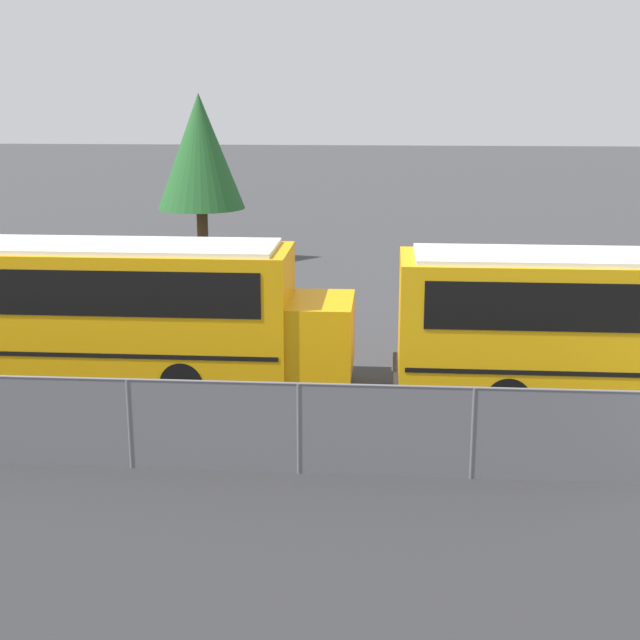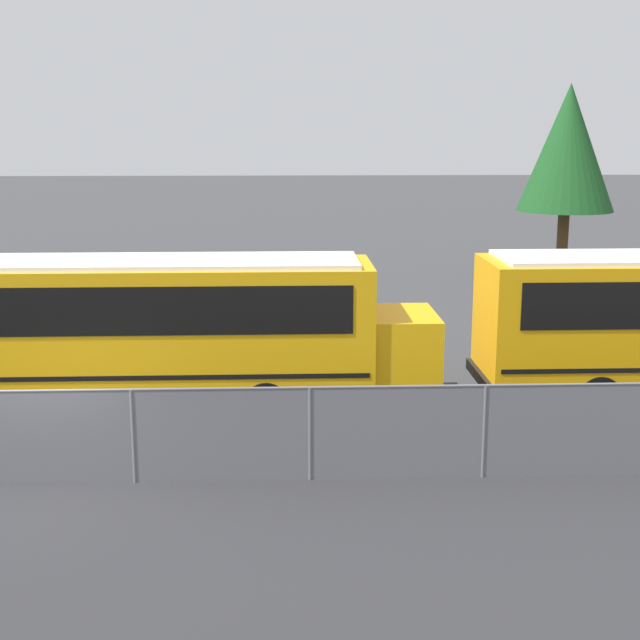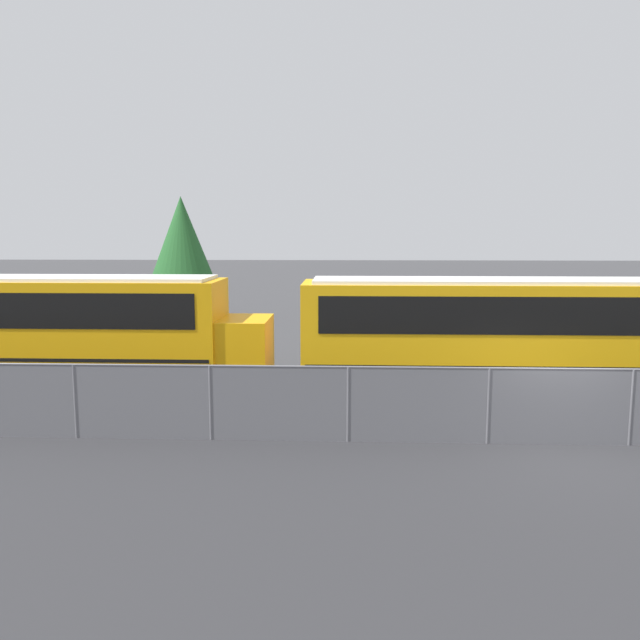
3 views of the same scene
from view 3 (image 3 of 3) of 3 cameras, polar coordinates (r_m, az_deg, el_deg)
ground_plane at (r=14.87m, az=20.88°, el=-10.58°), size 200.00×200.00×0.00m
fence at (r=14.63m, az=21.05°, el=-7.32°), size 82.75×0.07×1.72m
school_bus_1 at (r=20.39m, az=-24.78°, el=-0.21°), size 13.42×2.47×3.35m
school_bus_2 at (r=18.33m, az=18.32°, el=-0.71°), size 13.42×2.47×3.35m
tree_2 at (r=34.66m, az=-12.53°, el=7.27°), size 3.44×3.44×6.61m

